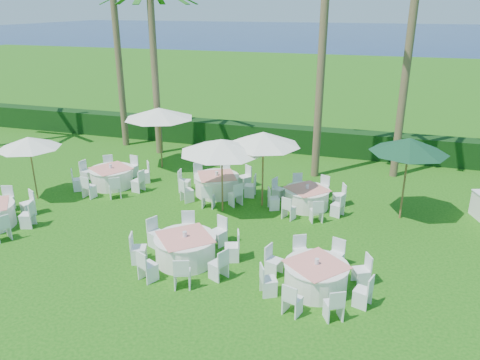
% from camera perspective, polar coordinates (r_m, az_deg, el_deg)
% --- Properties ---
extents(ground, '(120.00, 120.00, 0.00)m').
position_cam_1_polar(ground, '(13.58, -11.11, -10.20)').
color(ground, '#15510D').
rests_on(ground, ground).
extents(hedge, '(34.00, 1.00, 1.20)m').
position_cam_1_polar(hedge, '(23.73, 2.47, 5.35)').
color(hedge, black).
rests_on(hedge, ground).
extents(ocean, '(260.00, 260.00, 0.00)m').
position_cam_1_polar(ocean, '(112.48, 15.03, 16.56)').
color(ocean, '#081951').
rests_on(ocean, ground).
extents(banquet_table_b, '(3.00, 3.00, 0.93)m').
position_cam_1_polar(banquet_table_b, '(13.44, -6.67, -8.26)').
color(banquet_table_b, white).
rests_on(banquet_table_b, ground).
extents(banquet_table_c, '(2.86, 2.86, 0.88)m').
position_cam_1_polar(banquet_table_c, '(12.31, 9.23, -11.47)').
color(banquet_table_c, white).
rests_on(banquet_table_c, ground).
extents(banquet_table_d, '(3.01, 3.01, 0.91)m').
position_cam_1_polar(banquet_table_d, '(19.38, -15.37, 0.39)').
color(banquet_table_d, white).
rests_on(banquet_table_d, ground).
extents(banquet_table_e, '(3.01, 3.01, 0.91)m').
position_cam_1_polar(banquet_table_e, '(17.93, -2.83, -0.51)').
color(banquet_table_e, white).
rests_on(banquet_table_e, ground).
extents(banquet_table_f, '(2.76, 2.76, 0.86)m').
position_cam_1_polar(banquet_table_f, '(16.93, 8.14, -2.13)').
color(banquet_table_f, white).
rests_on(banquet_table_f, ground).
extents(umbrella_a, '(2.25, 2.25, 2.39)m').
position_cam_1_polar(umbrella_a, '(18.55, -24.37, 4.17)').
color(umbrella_a, brown).
rests_on(umbrella_a, ground).
extents(umbrella_b, '(2.90, 2.90, 2.63)m').
position_cam_1_polar(umbrella_b, '(15.77, -2.25, 4.18)').
color(umbrella_b, brown).
rests_on(umbrella_b, ground).
extents(umbrella_c, '(3.02, 3.02, 2.69)m').
position_cam_1_polar(umbrella_c, '(20.64, -9.86, 8.03)').
color(umbrella_c, brown).
rests_on(umbrella_c, ground).
extents(umbrella_d, '(2.61, 2.61, 2.76)m').
position_cam_1_polar(umbrella_d, '(16.20, 2.86, 5.05)').
color(umbrella_d, brown).
rests_on(umbrella_d, ground).
extents(umbrella_green, '(2.54, 2.54, 2.84)m').
position_cam_1_polar(umbrella_green, '(16.12, 19.93, 3.99)').
color(umbrella_green, brown).
rests_on(umbrella_green, ground).
extents(palm_a, '(4.24, 4.37, 10.63)m').
position_cam_1_polar(palm_a, '(24.16, -14.90, 17.48)').
color(palm_a, brown).
rests_on(palm_a, ground).
extents(palm_b, '(4.27, 4.36, 7.84)m').
position_cam_1_polar(palm_b, '(22.55, -10.42, 13.97)').
color(palm_b, brown).
rests_on(palm_b, ground).
extents(palm_c, '(4.40, 4.12, 10.98)m').
position_cam_1_polar(palm_c, '(19.04, 10.13, 17.67)').
color(palm_c, brown).
rests_on(palm_c, ground).
extents(palm_d, '(4.22, 4.38, 9.14)m').
position_cam_1_polar(palm_d, '(19.93, 19.81, 14.21)').
color(palm_d, brown).
rests_on(palm_d, ground).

